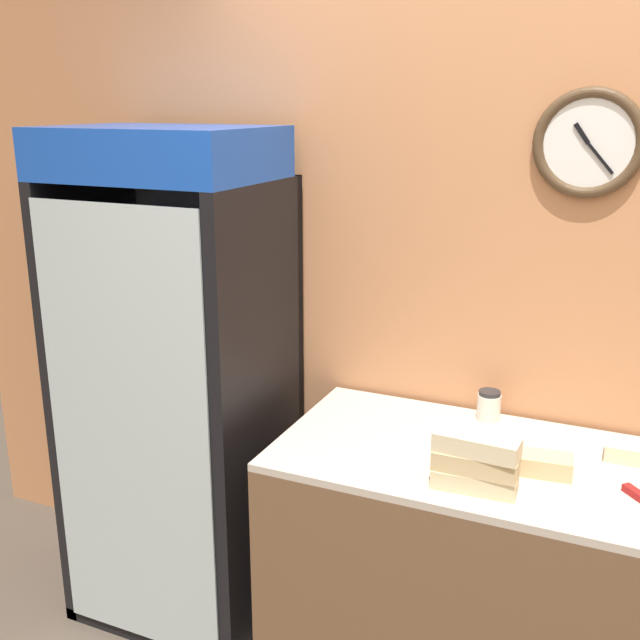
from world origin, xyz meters
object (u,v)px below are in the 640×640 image
Objects in this scene: beverage_cooler at (184,359)px; condiment_jar at (489,405)px; sandwich_flat_left at (534,463)px; sandwich_stack_top at (477,445)px; sandwich_stack_middle at (476,463)px; sandwich_stack_bottom at (474,480)px.

beverage_cooler is 18.07× the size of condiment_jar.
sandwich_stack_top is at bearing -128.17° from sandwich_flat_left.
condiment_jar reaches higher than sandwich_flat_left.
sandwich_flat_left is (1.35, -0.14, -0.10)m from beverage_cooler.
condiment_jar is (1.14, 0.20, -0.07)m from beverage_cooler.
beverage_cooler is 1.25m from sandwich_stack_middle.
sandwich_stack_bottom is 1.00× the size of sandwich_stack_top.
sandwich_stack_bottom is at bearing -82.51° from condiment_jar.
sandwich_stack_top is 0.53m from condiment_jar.
beverage_cooler is 1.16m from condiment_jar.
beverage_cooler is 1.36m from sandwich_flat_left.
condiment_jar is at bearing 121.63° from sandwich_flat_left.
sandwich_stack_top is at bearing -82.51° from condiment_jar.
sandwich_stack_top reaches higher than condiment_jar.
sandwich_stack_top reaches higher than sandwich_stack_middle.
beverage_cooler is at bearing 165.39° from sandwich_stack_middle.
sandwich_stack_top is 0.25m from sandwich_flat_left.
sandwich_stack_middle is at bearing -128.17° from sandwich_flat_left.
sandwich_flat_left is at bearing -5.81° from beverage_cooler.
sandwich_flat_left reaches higher than sandwich_stack_bottom.
beverage_cooler is 7.93× the size of sandwich_stack_middle.
sandwich_flat_left is at bearing 51.83° from sandwich_stack_bottom.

